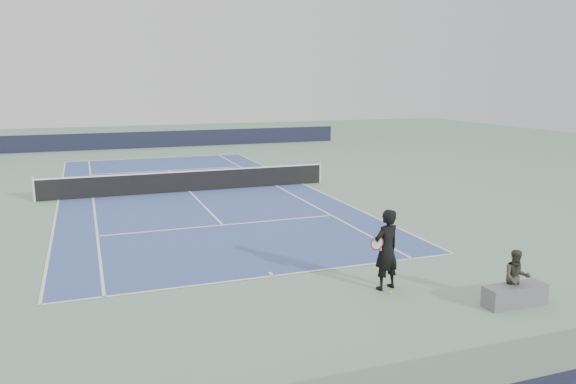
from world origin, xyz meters
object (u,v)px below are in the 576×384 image
object	(u,v)px
tennis_ball	(390,292)
spectator_bench	(516,286)
tennis_player	(386,250)
tennis_net	(189,181)

from	to	relation	value
tennis_ball	spectator_bench	distance (m)	2.75
tennis_player	tennis_ball	bearing A→B (deg)	-97.38
tennis_net	tennis_ball	xyz separation A→B (m)	(2.21, -13.95, -0.47)
tennis_player	spectator_bench	world-z (taller)	tennis_player
tennis_net	tennis_ball	bearing A→B (deg)	-81.00
tennis_player	spectator_bench	bearing A→B (deg)	-40.45
tennis_ball	spectator_bench	xyz separation A→B (m)	(2.24, -1.54, 0.42)
tennis_player	tennis_ball	xyz separation A→B (m)	(-0.04, -0.33, -0.94)
tennis_net	tennis_player	bearing A→B (deg)	-80.61
tennis_player	spectator_bench	size ratio (longest dim) A/B	1.28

